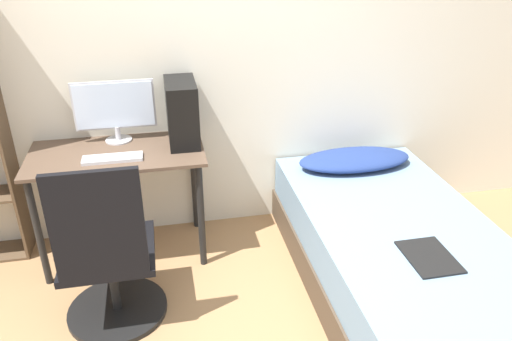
# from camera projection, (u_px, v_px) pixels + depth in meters

# --- Properties ---
(wall_back) EXTENTS (8.00, 0.05, 2.50)m
(wall_back) POSITION_uv_depth(u_px,v_px,m) (186.00, 58.00, 3.25)
(wall_back) COLOR silver
(wall_back) RESTS_ON ground_plane
(desk) EXTENTS (1.08, 0.57, 0.76)m
(desk) POSITION_uv_depth(u_px,v_px,m) (119.00, 170.00, 3.17)
(desk) COLOR brown
(desk) RESTS_ON ground_plane
(office_chair) EXTENTS (0.57, 0.57, 1.03)m
(office_chair) POSITION_uv_depth(u_px,v_px,m) (109.00, 266.00, 2.69)
(office_chair) COLOR black
(office_chair) RESTS_ON ground_plane
(bed) EXTENTS (1.06, 2.05, 0.49)m
(bed) POSITION_uv_depth(u_px,v_px,m) (398.00, 258.00, 2.99)
(bed) COLOR #4C3D2D
(bed) RESTS_ON ground_plane
(pillow) EXTENTS (0.81, 0.36, 0.11)m
(pillow) POSITION_uv_depth(u_px,v_px,m) (355.00, 159.00, 3.52)
(pillow) COLOR navy
(pillow) RESTS_ON bed
(magazine) EXTENTS (0.24, 0.32, 0.01)m
(magazine) POSITION_uv_depth(u_px,v_px,m) (429.00, 257.00, 2.58)
(magazine) COLOR black
(magazine) RESTS_ON bed
(monitor) EXTENTS (0.51, 0.17, 0.40)m
(monitor) POSITION_uv_depth(u_px,v_px,m) (115.00, 108.00, 3.18)
(monitor) COLOR #B7B7BC
(monitor) RESTS_ON desk
(keyboard) EXTENTS (0.36, 0.11, 0.02)m
(keyboard) POSITION_uv_depth(u_px,v_px,m) (113.00, 158.00, 3.01)
(keyboard) COLOR silver
(keyboard) RESTS_ON desk
(pc_tower) EXTENTS (0.19, 0.37, 0.41)m
(pc_tower) POSITION_uv_depth(u_px,v_px,m) (182.00, 112.00, 3.17)
(pc_tower) COLOR black
(pc_tower) RESTS_ON desk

